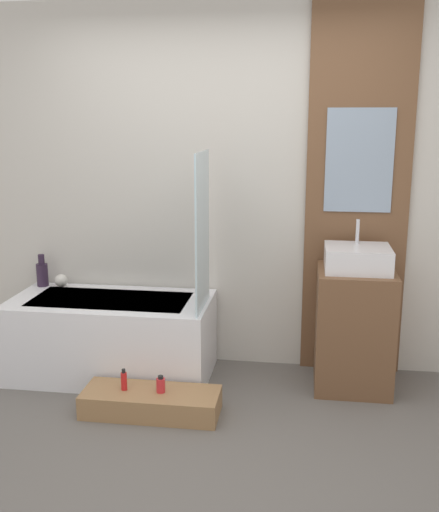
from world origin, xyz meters
name	(u,v)px	position (x,y,z in m)	size (l,w,h in m)	color
ground_plane	(185,479)	(0.00, 0.00, 0.00)	(12.00, 12.00, 0.00)	#605B56
wall_tiled_back	(226,190)	(0.00, 1.58, 1.30)	(4.20, 0.06, 2.60)	beige
wall_wood_accent	(357,191)	(0.92, 1.53, 1.31)	(0.71, 0.04, 2.60)	brown
bathtub	(112,337)	(-0.76, 1.19, 0.28)	(1.41, 0.69, 0.56)	white
glass_shower_screen	(202,232)	(-0.09, 1.10, 1.08)	(0.01, 0.48, 1.03)	silver
wooden_step_bench	(151,402)	(-0.34, 0.65, 0.07)	(0.85, 0.32, 0.15)	#997047
vanity_cabinet	(354,329)	(0.92, 1.25, 0.41)	(0.51, 0.52, 0.82)	brown
sink	(357,258)	(0.92, 1.25, 0.90)	(0.43, 0.38, 0.32)	white
vase_tall_dark	(42,273)	(-1.38, 1.44, 0.66)	(0.09, 0.09, 0.24)	#2D1E33
vase_round_light	(61,281)	(-1.23, 1.43, 0.61)	(0.10, 0.10, 0.10)	silver
bottle_soap_primary	(124,381)	(-0.52, 0.65, 0.21)	(0.04, 0.04, 0.14)	red
bottle_soap_secondary	(161,385)	(-0.28, 0.65, 0.20)	(0.05, 0.05, 0.11)	red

